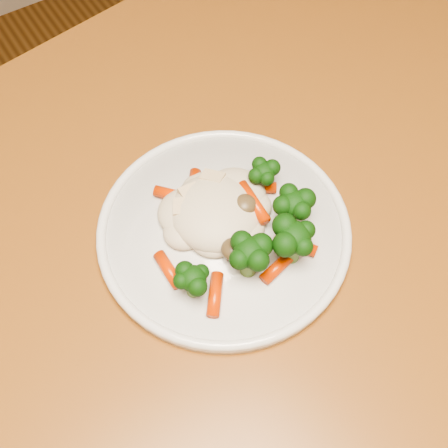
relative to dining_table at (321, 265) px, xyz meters
name	(u,v)px	position (x,y,z in m)	size (l,w,h in m)	color
dining_table	(321,265)	(0.00, 0.00, 0.00)	(1.43, 1.07, 0.75)	#935622
plate	(224,231)	(-0.10, 0.05, 0.09)	(0.25, 0.25, 0.01)	silver
meal	(238,222)	(-0.09, 0.04, 0.12)	(0.16, 0.16, 0.05)	beige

